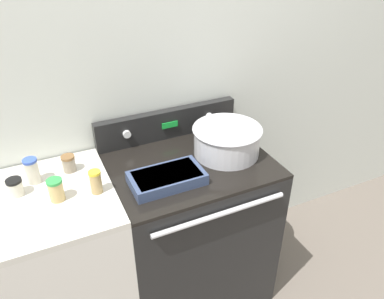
{
  "coord_description": "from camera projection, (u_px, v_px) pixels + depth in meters",
  "views": [
    {
      "loc": [
        -0.65,
        -1.1,
        1.93
      ],
      "look_at": [
        0.02,
        0.33,
        0.97
      ],
      "focal_mm": 35.0,
      "sensor_mm": 36.0,
      "label": 1
    }
  ],
  "objects": [
    {
      "name": "spice_jar_black_cap",
      "position": [
        15.0,
        187.0,
        1.6
      ],
      "size": [
        0.07,
        0.07,
        0.08
      ],
      "color": "beige",
      "rests_on": "side_counter"
    },
    {
      "name": "kitchen_wall",
      "position": [
        162.0,
        74.0,
        1.95
      ],
      "size": [
        8.0,
        0.05,
        2.5
      ],
      "color": "silver",
      "rests_on": "ground_plane"
    },
    {
      "name": "side_counter",
      "position": [
        66.0,
        269.0,
        1.85
      ],
      "size": [
        0.55,
        0.62,
        0.92
      ],
      "color": "silver",
      "rests_on": "ground_plane"
    },
    {
      "name": "spice_jar_green_cap",
      "position": [
        56.0,
        190.0,
        1.57
      ],
      "size": [
        0.06,
        0.06,
        0.1
      ],
      "color": "tan",
      "rests_on": "side_counter"
    },
    {
      "name": "spice_jar_brown_cap",
      "position": [
        69.0,
        163.0,
        1.76
      ],
      "size": [
        0.06,
        0.06,
        0.08
      ],
      "color": "gray",
      "rests_on": "side_counter"
    },
    {
      "name": "casserole_dish",
      "position": [
        167.0,
        178.0,
        1.7
      ],
      "size": [
        0.34,
        0.19,
        0.05
      ],
      "color": "#38476B",
      "rests_on": "stove_range"
    },
    {
      "name": "spice_jar_blue_cap",
      "position": [
        32.0,
        171.0,
        1.67
      ],
      "size": [
        0.06,
        0.06,
        0.12
      ],
      "color": "beige",
      "rests_on": "side_counter"
    },
    {
      "name": "control_panel",
      "position": [
        168.0,
        124.0,
        2.04
      ],
      "size": [
        0.8,
        0.07,
        0.16
      ],
      "color": "black",
      "rests_on": "stove_range"
    },
    {
      "name": "stove_range",
      "position": [
        190.0,
        230.0,
        2.1
      ],
      "size": [
        0.8,
        0.65,
        0.91
      ],
      "color": "black",
      "rests_on": "ground_plane"
    },
    {
      "name": "spice_jar_yellow_cap",
      "position": [
        96.0,
        182.0,
        1.61
      ],
      "size": [
        0.05,
        0.05,
        0.11
      ],
      "color": "tan",
      "rests_on": "side_counter"
    },
    {
      "name": "ladle",
      "position": [
        251.0,
        135.0,
        2.01
      ],
      "size": [
        0.08,
        0.31,
        0.08
      ],
      "color": "#333338",
      "rests_on": "stove_range"
    },
    {
      "name": "mixing_bowl",
      "position": [
        227.0,
        139.0,
        1.89
      ],
      "size": [
        0.35,
        0.35,
        0.15
      ],
      "color": "silver",
      "rests_on": "stove_range"
    }
  ]
}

